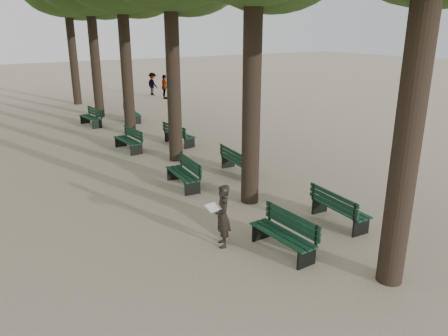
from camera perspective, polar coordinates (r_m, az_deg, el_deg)
ground at (r=10.13m, az=6.20°, el=-11.57°), size 120.00×120.00×0.00m
bench_left_0 at (r=10.26m, az=7.63°, el=-9.50°), size 0.65×1.82×0.92m
bench_left_1 at (r=14.19m, az=-5.38°, el=-1.42°), size 0.72×1.84×0.92m
bench_left_2 at (r=18.69m, az=-12.40°, el=3.04°), size 0.69×1.83×0.92m
bench_left_3 at (r=23.91m, az=-17.01°, el=5.93°), size 0.77×1.85×0.92m
bench_right_0 at (r=11.96m, az=14.84°, el=-5.81°), size 0.68×1.83×0.92m
bench_right_1 at (r=15.40m, az=1.90°, el=0.23°), size 0.72×1.84×0.92m
bench_right_2 at (r=19.32m, az=-5.84°, el=3.87°), size 0.80×1.86×0.92m
bench_right_3 at (r=24.51m, az=-11.85°, el=6.62°), size 0.77×1.85×0.92m
man_with_map at (r=10.25m, az=-0.18°, el=-6.30°), size 0.68×0.68×1.53m
pedestrian_c at (r=31.75m, az=-7.79°, el=10.45°), size 0.62×1.05×1.70m
pedestrian_b at (r=33.64m, az=-9.31°, el=10.78°), size 0.49×1.11×1.66m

